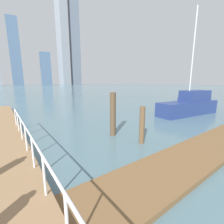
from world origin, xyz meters
TOP-DOWN VIEW (x-y plane):
  - ground_plane at (0.00, 20.00)m, footprint 300.00×300.00m
  - floating_dock at (3.56, 11.56)m, footprint 14.11×2.00m
  - dock_piling_0 at (11.41, 15.83)m, footprint 0.28×0.28m
  - dock_piling_3 at (1.44, 15.83)m, footprint 0.35×0.35m
  - dock_piling_4 at (1.92, 13.96)m, footprint 0.27×0.27m
  - moored_boat_3 at (10.97, 16.23)m, footprint 7.00×2.61m
  - moored_boat_4 at (17.94, 19.14)m, footprint 5.37×2.16m
  - skyline_tower_2 at (10.51, 165.60)m, footprint 8.83×10.72m
  - skyline_tower_3 at (32.15, 158.61)m, footprint 8.65×6.79m
  - skyline_tower_4 at (46.89, 153.64)m, footprint 7.45×11.04m
  - skyline_tower_5 at (58.45, 153.08)m, footprint 8.53×6.54m

SIDE VIEW (x-z plane):
  - ground_plane at x=0.00m, z-range 0.00..0.00m
  - floating_dock at x=3.56m, z-range 0.00..0.18m
  - moored_boat_4 at x=17.94m, z-range -0.23..1.72m
  - moored_boat_3 at x=10.97m, z-range -3.85..5.70m
  - dock_piling_4 at x=1.92m, z-range 0.00..1.94m
  - dock_piling_0 at x=11.41m, z-range 0.00..2.29m
  - dock_piling_3 at x=1.44m, z-range 0.00..2.55m
  - skyline_tower_3 at x=32.15m, z-range 0.00..28.13m
  - skyline_tower_2 at x=10.51m, z-range 0.00..53.59m
  - skyline_tower_4 at x=46.89m, z-range 0.00..81.72m
  - skyline_tower_5 at x=58.45m, z-range 0.00..86.78m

